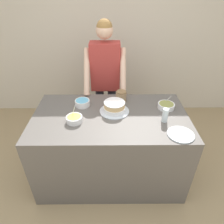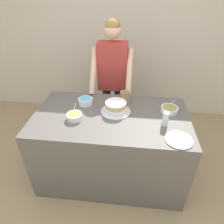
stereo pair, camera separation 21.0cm
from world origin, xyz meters
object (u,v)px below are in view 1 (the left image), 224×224
object	(u,v)px
frosting_bowl_blue	(82,103)
cake	(114,107)
frosting_bowl_yellow	(74,119)
ceramic_plate	(181,134)
drinking_glass	(165,115)
person_baker	(105,73)
stoneware_jar	(121,96)
frosting_bowl_olive	(166,106)

from	to	relation	value
frosting_bowl_blue	cake	bearing A→B (deg)	-19.70
frosting_bowl_yellow	ceramic_plate	distance (m)	1.07
frosting_bowl_yellow	drinking_glass	xyz separation A→B (m)	(0.94, 0.00, 0.04)
ceramic_plate	drinking_glass	bearing A→B (deg)	115.85
person_baker	cake	distance (m)	0.72
frosting_bowl_blue	ceramic_plate	world-z (taller)	frosting_bowl_blue
ceramic_plate	person_baker	bearing A→B (deg)	123.57
frosting_bowl_yellow	stoneware_jar	distance (m)	0.66
cake	person_baker	bearing A→B (deg)	99.18
frosting_bowl_olive	drinking_glass	world-z (taller)	drinking_glass
person_baker	frosting_bowl_olive	size ratio (longest dim) A/B	9.29
ceramic_plate	stoneware_jar	world-z (taller)	stoneware_jar
frosting_bowl_blue	drinking_glass	world-z (taller)	drinking_glass
frosting_bowl_olive	drinking_glass	distance (m)	0.27
frosting_bowl_olive	ceramic_plate	distance (m)	0.48
drinking_glass	ceramic_plate	xyz separation A→B (m)	(0.11, -0.22, -0.07)
person_baker	stoneware_jar	distance (m)	0.51
frosting_bowl_olive	frosting_bowl_yellow	size ratio (longest dim) A/B	1.13
drinking_glass	ceramic_plate	bearing A→B (deg)	-64.15
frosting_bowl_yellow	stoneware_jar	world-z (taller)	frosting_bowl_yellow
frosting_bowl_blue	frosting_bowl_yellow	world-z (taller)	frosting_bowl_yellow
cake	ceramic_plate	size ratio (longest dim) A/B	1.30
frosting_bowl_blue	drinking_glass	bearing A→B (deg)	-19.88
frosting_bowl_blue	stoneware_jar	xyz separation A→B (m)	(0.46, 0.11, 0.03)
stoneware_jar	person_baker	bearing A→B (deg)	113.43
frosting_bowl_olive	ceramic_plate	world-z (taller)	frosting_bowl_olive
frosting_bowl_blue	frosting_bowl_yellow	size ratio (longest dim) A/B	1.02
person_baker	drinking_glass	world-z (taller)	person_baker
cake	frosting_bowl_yellow	size ratio (longest dim) A/B	1.97
stoneware_jar	cake	bearing A→B (deg)	-109.89
stoneware_jar	ceramic_plate	bearing A→B (deg)	-50.42
drinking_glass	frosting_bowl_olive	bearing A→B (deg)	73.26
frosting_bowl_olive	person_baker	bearing A→B (deg)	138.24
ceramic_plate	stoneware_jar	size ratio (longest dim) A/B	1.97
person_baker	frosting_bowl_olive	distance (m)	0.96
cake	frosting_bowl_olive	distance (m)	0.60
frosting_bowl_yellow	ceramic_plate	size ratio (longest dim) A/B	0.66
frosting_bowl_blue	ceramic_plate	distance (m)	1.14
frosting_bowl_blue	frosting_bowl_yellow	distance (m)	0.33
cake	frosting_bowl_blue	bearing A→B (deg)	160.30
person_baker	ceramic_plate	xyz separation A→B (m)	(0.74, -1.11, -0.16)
person_baker	frosting_bowl_blue	bearing A→B (deg)	-114.43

